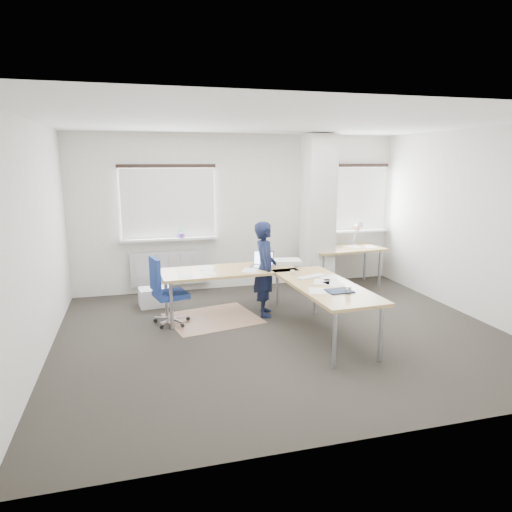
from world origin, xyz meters
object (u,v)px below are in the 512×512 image
object	(u,v)px
person	(265,269)
task_chair	(169,306)
desk_side	(346,250)
desk_main	(276,278)

from	to	relation	value
person	task_chair	bearing A→B (deg)	102.78
desk_side	task_chair	xyz separation A→B (m)	(-3.38, -1.24, -0.41)
desk_main	person	bearing A→B (deg)	90.41
task_chair	person	size ratio (longest dim) A/B	0.69
task_chair	person	world-z (taller)	person
desk_side	person	size ratio (longest dim) A/B	1.01
task_chair	desk_side	bearing A→B (deg)	6.46
desk_main	desk_side	size ratio (longest dim) A/B	1.80
task_chair	desk_main	bearing A→B (deg)	-30.18
desk_main	task_chair	size ratio (longest dim) A/B	2.62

